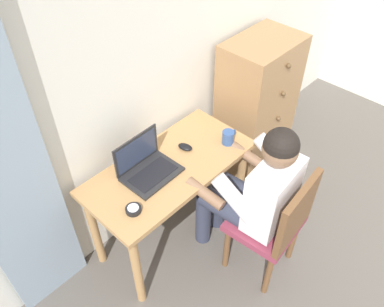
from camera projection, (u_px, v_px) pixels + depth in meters
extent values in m
cube|color=silver|center=(185.00, 44.00, 2.53)|extent=(4.80, 0.05, 2.50)
cube|color=#8EA3B7|center=(2.00, 168.00, 1.87)|extent=(0.45, 0.03, 2.28)
cube|color=tan|center=(170.00, 167.00, 2.47)|extent=(1.12, 0.54, 0.03)
cylinder|color=tan|center=(137.00, 270.00, 2.35)|extent=(0.06, 0.06, 0.70)
cylinder|color=tan|center=(240.00, 181.00, 2.88)|extent=(0.06, 0.06, 0.70)
cylinder|color=tan|center=(95.00, 230.00, 2.56)|extent=(0.06, 0.06, 0.70)
cylinder|color=tan|center=(198.00, 154.00, 3.09)|extent=(0.06, 0.06, 0.70)
cube|color=#9E754C|center=(256.00, 107.00, 3.15)|extent=(0.60, 0.41, 1.17)
sphere|color=brown|center=(270.00, 161.00, 3.36)|extent=(0.04, 0.04, 0.04)
sphere|color=brown|center=(274.00, 141.00, 3.20)|extent=(0.04, 0.04, 0.04)
sphere|color=brown|center=(279.00, 119.00, 3.04)|extent=(0.04, 0.04, 0.04)
sphere|color=brown|center=(283.00, 94.00, 2.88)|extent=(0.04, 0.04, 0.04)
sphere|color=brown|center=(289.00, 66.00, 2.72)|extent=(0.04, 0.04, 0.04)
cube|color=#8A3449|center=(265.00, 223.00, 2.49)|extent=(0.45, 0.44, 0.05)
cube|color=brown|center=(297.00, 214.00, 2.24)|extent=(0.42, 0.08, 0.42)
cylinder|color=brown|center=(253.00, 216.00, 2.82)|extent=(0.04, 0.04, 0.42)
cylinder|color=brown|center=(227.00, 248.00, 2.62)|extent=(0.04, 0.04, 0.42)
cylinder|color=brown|center=(293.00, 239.00, 2.67)|extent=(0.04, 0.04, 0.42)
cylinder|color=brown|center=(268.00, 275.00, 2.48)|extent=(0.04, 0.04, 0.42)
cylinder|color=#33384C|center=(244.00, 193.00, 2.61)|extent=(0.17, 0.41, 0.14)
cylinder|color=#33384C|center=(229.00, 210.00, 2.50)|extent=(0.17, 0.41, 0.14)
cylinder|color=#33384C|center=(218.00, 202.00, 2.87)|extent=(0.11, 0.11, 0.49)
cylinder|color=#33384C|center=(203.00, 218.00, 2.76)|extent=(0.11, 0.11, 0.49)
cube|color=white|center=(272.00, 195.00, 2.29)|extent=(0.38, 0.23, 0.46)
cylinder|color=white|center=(274.00, 155.00, 2.42)|extent=(0.12, 0.30, 0.25)
cylinder|color=white|center=(234.00, 198.00, 2.17)|extent=(0.12, 0.30, 0.25)
cylinder|color=#846047|center=(245.00, 154.00, 2.58)|extent=(0.09, 0.27, 0.11)
cylinder|color=#846047|center=(205.00, 194.00, 2.33)|extent=(0.09, 0.27, 0.11)
sphere|color=#846047|center=(280.00, 150.00, 2.05)|extent=(0.20, 0.20, 0.20)
sphere|color=black|center=(281.00, 145.00, 2.03)|extent=(0.20, 0.20, 0.20)
cube|color=#232326|center=(152.00, 174.00, 2.39)|extent=(0.35, 0.25, 0.02)
cube|color=black|center=(153.00, 174.00, 2.37)|extent=(0.29, 0.16, 0.00)
cube|color=#232326|center=(136.00, 151.00, 2.37)|extent=(0.34, 0.02, 0.22)
cube|color=#2D3851|center=(137.00, 151.00, 2.36)|extent=(0.31, 0.01, 0.18)
ellipsoid|color=black|center=(185.00, 147.00, 2.56)|extent=(0.08, 0.11, 0.03)
cylinder|color=black|center=(133.00, 210.00, 2.18)|extent=(0.09, 0.09, 0.03)
cylinder|color=silver|center=(133.00, 208.00, 2.17)|extent=(0.06, 0.06, 0.00)
cylinder|color=#33518C|center=(228.00, 137.00, 2.58)|extent=(0.08, 0.08, 0.09)
torus|color=#33518C|center=(233.00, 133.00, 2.60)|extent=(0.06, 0.01, 0.06)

